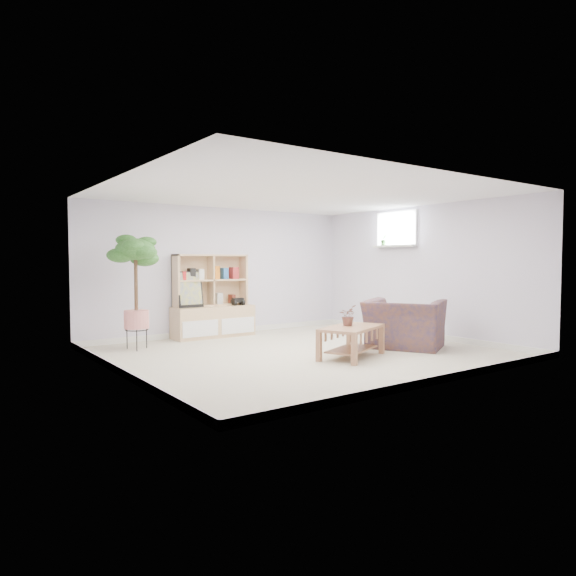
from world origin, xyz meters
TOP-DOWN VIEW (x-y plane):
  - floor at (0.00, 0.00)m, footprint 5.50×5.00m
  - ceiling at (0.00, 0.00)m, footprint 5.50×5.00m
  - walls at (0.00, 0.00)m, footprint 5.51×5.01m
  - baseboard at (0.00, 0.00)m, footprint 5.50×5.00m
  - window at (2.73, 0.60)m, footprint 0.10×0.98m
  - window_sill at (2.67, 0.60)m, footprint 0.14×1.00m
  - storage_unit at (-0.33, 2.24)m, footprint 1.51×0.51m
  - poster at (-0.80, 2.22)m, footprint 0.47×0.12m
  - toy_truck at (0.13, 2.14)m, footprint 0.31×0.24m
  - coffee_table at (0.35, -0.73)m, footprint 1.25×0.99m
  - table_plant at (0.37, -0.62)m, footprint 0.36×0.35m
  - floor_tree at (-1.94, 1.74)m, footprint 0.78×0.78m
  - armchair at (1.60, -0.61)m, footprint 1.48×1.54m
  - sill_plant at (2.67, 0.89)m, footprint 0.16×0.14m

SIDE VIEW (x-z plane):
  - floor at x=0.00m, z-range -0.01..0.01m
  - baseboard at x=0.00m, z-range 0.00..0.10m
  - coffee_table at x=0.35m, z-range 0.00..0.45m
  - armchair at x=1.60m, z-range 0.00..0.88m
  - table_plant at x=0.37m, z-range 0.45..0.75m
  - toy_truck at x=0.13m, z-range 0.57..0.72m
  - storage_unit at x=-0.33m, z-range 0.00..1.51m
  - poster at x=-0.80m, z-range 0.57..1.21m
  - floor_tree at x=-1.94m, z-range 0.00..1.82m
  - walls at x=0.00m, z-range 0.00..2.40m
  - window_sill at x=2.67m, z-range 1.66..1.70m
  - sill_plant at x=2.67m, z-range 1.70..1.93m
  - window at x=2.73m, z-range 1.66..2.34m
  - ceiling at x=0.00m, z-range 2.40..2.40m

